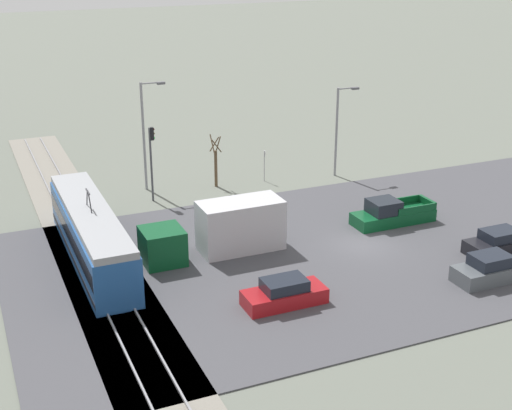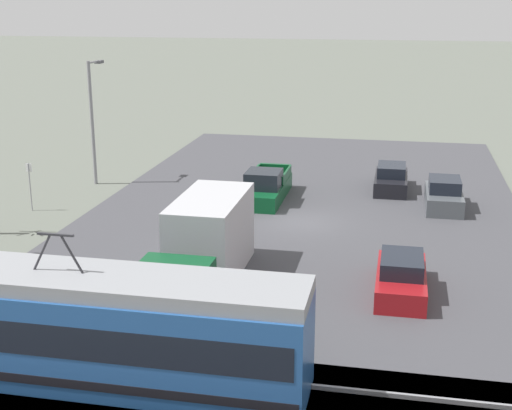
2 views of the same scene
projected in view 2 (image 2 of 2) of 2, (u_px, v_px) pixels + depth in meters
ground_plane at (300, 223)px, 35.74m from camera, size 320.00×320.00×0.00m
road_surface at (300, 222)px, 35.73m from camera, size 22.33×44.32×0.08m
rail_bed at (219, 393)px, 20.32m from camera, size 69.83×4.40×0.22m
light_rail_tram at (63, 326)px, 20.75m from camera, size 14.44×2.65×4.46m
box_truck at (203, 248)px, 27.60m from camera, size 2.51×8.95×3.19m
pickup_truck at (266, 188)px, 39.45m from camera, size 2.00×5.83×1.78m
sedan_car_0 at (444, 196)px, 37.89m from camera, size 1.88×4.22×1.61m
sedan_car_1 at (391, 179)px, 41.45m from camera, size 1.85×4.39×1.50m
sedan_car_2 at (401, 277)px, 27.01m from camera, size 1.84×4.51×1.47m
street_lamp_near_crossing at (93, 113)px, 42.27m from camera, size 0.36×1.95×7.34m
no_parking_sign at (30, 182)px, 37.43m from camera, size 0.32×0.08×2.56m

